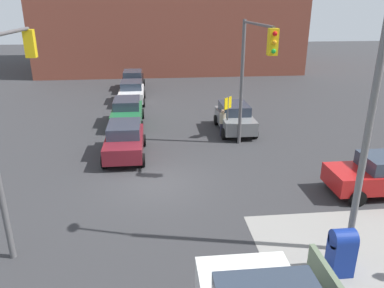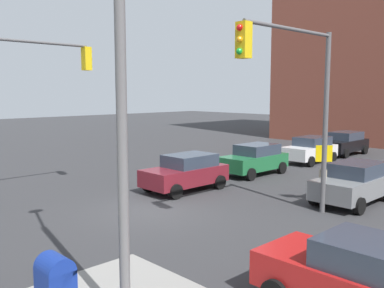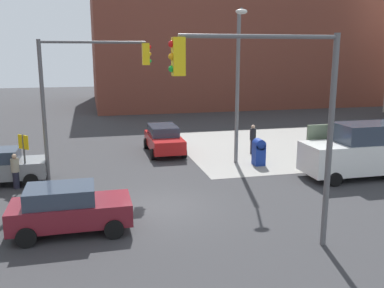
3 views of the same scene
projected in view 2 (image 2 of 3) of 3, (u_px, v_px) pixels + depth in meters
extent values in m
plane|color=#333335|center=(151.00, 211.00, 15.91)|extent=(120.00, 120.00, 0.00)
cylinder|color=#59595B|center=(325.00, 125.00, 15.40)|extent=(0.18, 0.18, 6.50)
cylinder|color=#59595B|center=(291.00, 29.00, 13.40)|extent=(4.69, 0.12, 0.12)
cube|color=yellow|center=(244.00, 40.00, 11.85)|extent=(0.32, 0.36, 1.00)
sphere|color=red|center=(240.00, 28.00, 11.69)|extent=(0.18, 0.18, 0.18)
sphere|color=orange|center=(239.00, 40.00, 11.73)|extent=(0.18, 0.18, 0.18)
sphere|color=green|center=(239.00, 51.00, 11.76)|extent=(0.18, 0.18, 0.18)
cylinder|color=#59595B|center=(34.00, 42.00, 16.85)|extent=(4.63, 0.12, 0.12)
cube|color=yellow|center=(87.00, 59.00, 18.51)|extent=(0.32, 0.36, 1.00)
sphere|color=red|center=(90.00, 51.00, 18.59)|extent=(0.18, 0.18, 0.18)
sphere|color=orange|center=(90.00, 59.00, 18.63)|extent=(0.18, 0.18, 0.18)
sphere|color=green|center=(90.00, 66.00, 18.67)|extent=(0.18, 0.18, 0.18)
cylinder|color=slate|center=(122.00, 115.00, 7.70)|extent=(0.20, 0.20, 8.00)
cylinder|color=#4C4C4C|center=(323.00, 175.00, 16.63)|extent=(0.08, 0.08, 2.40)
cube|color=yellow|center=(324.00, 154.00, 16.52)|extent=(0.48, 0.48, 0.64)
cylinder|color=navy|center=(55.00, 269.00, 7.93)|extent=(0.56, 0.64, 0.56)
cube|color=maroon|center=(185.00, 175.00, 19.21)|extent=(3.97, 1.80, 0.75)
cube|color=#2D3847|center=(190.00, 160.00, 19.35)|extent=(2.22, 1.58, 0.55)
cylinder|color=black|center=(176.00, 192.00, 17.68)|extent=(0.64, 0.22, 0.64)
cylinder|color=black|center=(149.00, 185.00, 18.97)|extent=(0.64, 0.22, 0.64)
cylinder|color=black|center=(220.00, 182.00, 19.54)|extent=(0.64, 0.22, 0.64)
cylinder|color=black|center=(192.00, 177.00, 20.82)|extent=(0.64, 0.22, 0.64)
cube|color=black|center=(343.00, 145.00, 30.13)|extent=(4.22, 1.80, 0.75)
cube|color=#2D3847|center=(346.00, 136.00, 30.29)|extent=(2.36, 1.58, 0.55)
cylinder|color=black|center=(346.00, 154.00, 28.55)|extent=(0.64, 0.22, 0.64)
cylinder|color=black|center=(321.00, 151.00, 29.83)|extent=(0.64, 0.22, 0.64)
cylinder|color=black|center=(365.00, 150.00, 30.52)|extent=(0.64, 0.22, 0.64)
cylinder|color=black|center=(341.00, 147.00, 31.81)|extent=(0.64, 0.22, 0.64)
cube|color=#B21919|center=(367.00, 286.00, 8.24)|extent=(1.80, 4.30, 0.75)
cylinder|color=black|center=(321.00, 269.00, 9.95)|extent=(0.22, 0.64, 0.64)
cube|color=white|center=(309.00, 152.00, 26.79)|extent=(3.92, 1.80, 0.75)
cube|color=#2D3847|center=(312.00, 141.00, 26.93)|extent=(2.20, 1.58, 0.55)
cylinder|color=black|center=(311.00, 162.00, 25.28)|extent=(0.64, 0.22, 0.64)
cylinder|color=black|center=(285.00, 158.00, 26.56)|extent=(0.64, 0.22, 0.64)
cylinder|color=black|center=(333.00, 157.00, 27.11)|extent=(0.64, 0.22, 0.64)
cylinder|color=black|center=(308.00, 154.00, 28.40)|extent=(0.64, 0.22, 0.64)
cube|color=#1E6638|center=(253.00, 162.00, 22.91)|extent=(3.97, 1.80, 0.75)
cube|color=#2D3847|center=(257.00, 149.00, 23.05)|extent=(2.23, 1.58, 0.55)
cylinder|color=black|center=(251.00, 174.00, 21.39)|extent=(0.64, 0.22, 0.64)
cylinder|color=black|center=(224.00, 170.00, 22.67)|extent=(0.64, 0.22, 0.64)
cylinder|color=black|center=(282.00, 168.00, 23.25)|extent=(0.64, 0.22, 0.64)
cylinder|color=black|center=(255.00, 164.00, 24.53)|extent=(0.64, 0.22, 0.64)
cube|color=slate|center=(353.00, 186.00, 16.98)|extent=(3.96, 1.80, 0.75)
cube|color=#2D3847|center=(357.00, 169.00, 17.12)|extent=(2.22, 1.58, 0.55)
cylinder|color=black|center=(359.00, 206.00, 15.45)|extent=(0.64, 0.22, 0.64)
cylinder|color=black|center=(315.00, 197.00, 16.74)|extent=(0.64, 0.22, 0.64)
cylinder|color=black|center=(347.00, 187.00, 18.59)|extent=(0.64, 0.22, 0.64)
cylinder|color=#9E937A|center=(324.00, 176.00, 17.06)|extent=(0.36, 0.36, 0.60)
sphere|color=tan|center=(324.00, 166.00, 17.01)|extent=(0.21, 0.21, 0.21)
cylinder|color=#1E1E2D|center=(323.00, 193.00, 17.14)|extent=(0.28, 0.28, 0.76)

